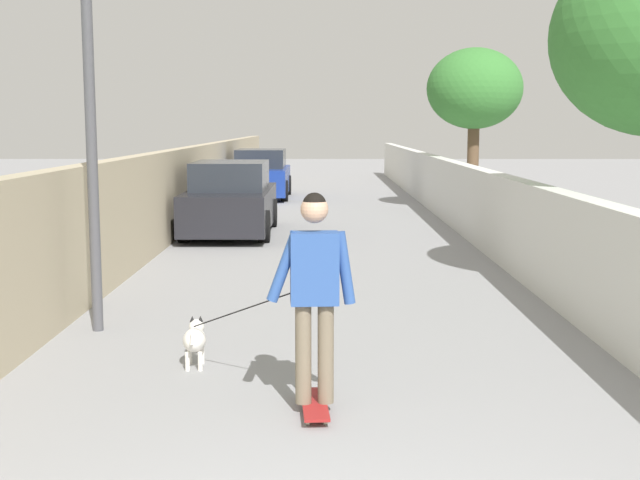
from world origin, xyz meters
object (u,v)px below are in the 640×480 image
(dog, at_px, (195,338))
(car_far, at_px, (261,175))
(car_near, at_px, (231,201))
(lamp_post, at_px, (89,66))
(tree_right_far, at_px, (475,90))
(skateboard, at_px, (315,404))
(person_skateboarder, at_px, (314,281))

(dog, height_order, car_far, car_far)
(car_far, bearing_deg, car_near, 180.00)
(lamp_post, bearing_deg, tree_right_far, -26.20)
(skateboard, xyz_separation_m, car_far, (20.25, 1.88, 0.65))
(person_skateboarder, bearing_deg, skateboard, 0.45)
(dog, bearing_deg, car_near, 4.14)
(dog, distance_m, car_near, 9.98)
(person_skateboarder, xyz_separation_m, car_far, (20.25, 1.88, -0.37))
(car_near, bearing_deg, skateboard, -170.55)
(skateboard, bearing_deg, tree_right_far, -14.28)
(skateboard, distance_m, car_far, 20.35)
(tree_right_far, distance_m, skateboard, 16.93)
(lamp_post, xyz_separation_m, person_skateboarder, (-2.75, -2.48, -1.86))
(car_far, bearing_deg, skateboard, -174.71)
(skateboard, relative_size, dog, 0.50)
(dog, relative_size, car_near, 0.39)
(skateboard, relative_size, car_far, 0.20)
(tree_right_far, height_order, car_far, tree_right_far)
(dog, bearing_deg, car_far, 2.18)
(skateboard, height_order, dog, dog)
(lamp_post, bearing_deg, person_skateboarder, -137.98)
(car_far, bearing_deg, dog, -177.82)
(dog, xyz_separation_m, car_near, (9.95, 0.72, 0.44))
(lamp_post, bearing_deg, dog, -137.29)
(skateboard, relative_size, car_near, 0.19)
(dog, bearing_deg, skateboard, -138.74)
(tree_right_far, height_order, car_near, tree_right_far)
(car_near, relative_size, car_far, 1.04)
(dog, xyz_separation_m, car_far, (18.94, 0.72, 0.44))
(tree_right_far, relative_size, skateboard, 5.34)
(tree_right_far, distance_m, car_near, 8.10)
(tree_right_far, xyz_separation_m, car_far, (4.14, 5.98, -2.51))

